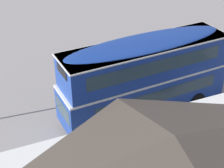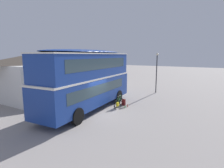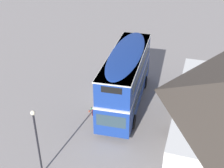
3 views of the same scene
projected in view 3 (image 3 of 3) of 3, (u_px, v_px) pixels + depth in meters
The scene contains 7 objects.
ground_plane at pixel (115, 98), 25.30m from camera, with size 120.00×120.00×0.00m, color gray.
double_decker_bus at pixel (126, 76), 23.27m from camera, with size 10.28×3.30×4.79m.
touring_bicycle at pixel (99, 107), 23.45m from camera, with size 1.72×0.53×1.01m.
backpack_on_ground at pixel (94, 112), 22.94m from camera, with size 0.29×0.32×0.57m.
water_bottle_red_squeeze at pixel (89, 111), 23.39m from camera, with size 0.07×0.07×0.23m.
water_bottle_green_metal at pixel (92, 108), 23.73m from camera, with size 0.08×0.08×0.22m.
street_lamp at pixel (37, 136), 16.41m from camera, with size 0.28×0.28×4.60m.
Camera 3 is at (20.44, 6.49, 13.48)m, focal length 46.68 mm.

